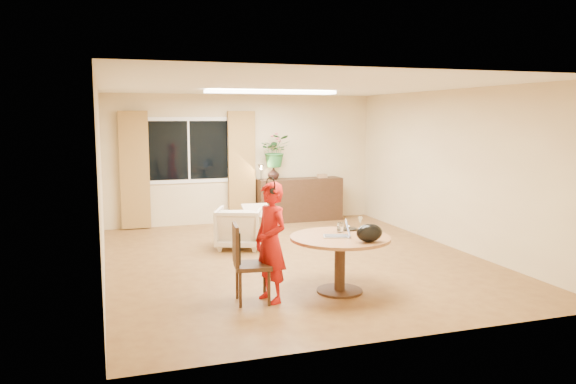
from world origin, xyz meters
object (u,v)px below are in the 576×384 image
object	(u,v)px
armchair	(239,228)
sideboard	(300,200)
child	(271,242)
dining_chair	(253,263)
dining_table	(340,248)

from	to	relation	value
armchair	sideboard	xyz separation A→B (m)	(1.76, 2.00, 0.10)
child	dining_chair	bearing A→B (deg)	-112.26
sideboard	child	bearing A→B (deg)	-113.08
dining_chair	sideboard	world-z (taller)	dining_chair
armchair	sideboard	world-z (taller)	sideboard
sideboard	dining_table	bearing A→B (deg)	-103.45
child	sideboard	bearing A→B (deg)	139.26
dining_chair	armchair	size ratio (longest dim) A/B	1.25
dining_chair	child	bearing A→B (deg)	1.98
dining_table	sideboard	world-z (taller)	sideboard
dining_chair	sideboard	distance (m)	5.24
dining_chair	armchair	distance (m)	2.78
dining_table	dining_chair	size ratio (longest dim) A/B	1.32
child	armchair	distance (m)	2.79
child	sideboard	xyz separation A→B (m)	(2.03, 4.76, -0.26)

